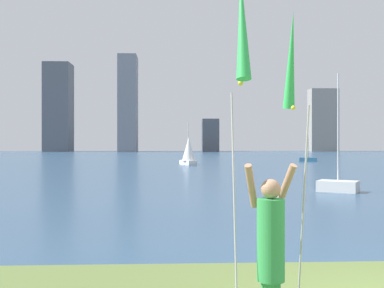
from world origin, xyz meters
name	(u,v)px	position (x,y,z in m)	size (l,w,h in m)	color
ground	(195,161)	(0.00, 50.95, -0.06)	(120.00, 138.00, 0.12)	#5B7038
person	(271,240)	(-1.77, -0.27, 0.89)	(0.66, 0.49, 1.81)	green
kite_flag_left	(242,34)	(-2.19, -0.77, 3.23)	(0.16, 1.09, 3.93)	#B2B2B7
kite_flag_right	(291,66)	(-1.35, 0.39, 3.08)	(0.16, 1.03, 3.79)	#B2B2B7
sailboat_0	(189,152)	(-1.26, 38.28, 1.25)	(1.65, 2.60, 4.05)	silver
sailboat_2	(308,159)	(12.37, 45.64, 0.27)	(2.07, 1.44, 4.53)	#2D6084
sailboat_5	(338,185)	(4.08, 13.57, 0.29)	(1.89, 1.70, 4.99)	silver
skyline_tower_0	(58,108)	(-30.84, 111.81, 10.93)	(6.35, 6.87, 21.86)	#565B66
skyline_tower_1	(128,104)	(-13.20, 107.29, 11.51)	(4.37, 7.27, 23.03)	gray
skyline_tower_2	(210,135)	(7.00, 111.81, 4.06)	(4.19, 5.31, 8.13)	#565B66
skyline_tower_3	(323,120)	(35.47, 110.34, 7.84)	(6.93, 3.92, 15.68)	gray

